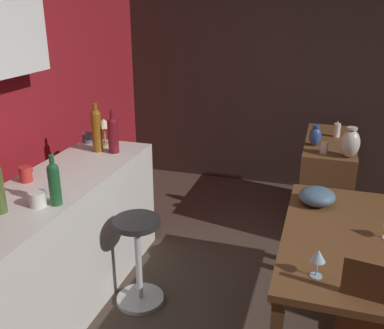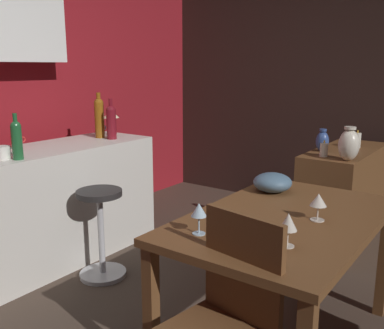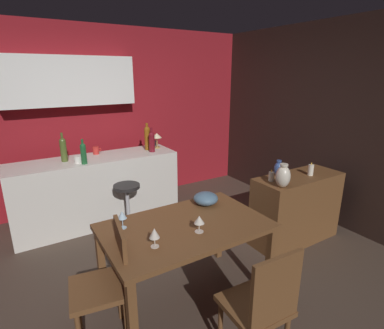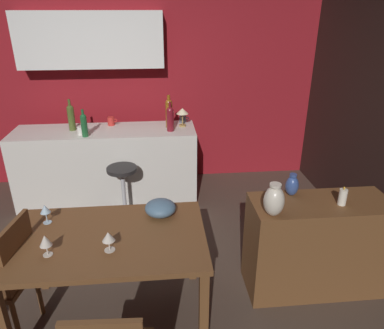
{
  "view_description": "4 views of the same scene",
  "coord_description": "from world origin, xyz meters",
  "px_view_note": "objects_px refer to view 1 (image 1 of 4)",
  "views": [
    {
      "loc": [
        -2.3,
        -0.19,
        2.0
      ],
      "look_at": [
        0.56,
        0.7,
        0.88
      ],
      "focal_mm": 40.77,
      "sensor_mm": 36.0,
      "label": 1
    },
    {
      "loc": [
        -1.94,
        -1.31,
        1.5
      ],
      "look_at": [
        0.52,
        0.47,
        0.81
      ],
      "focal_mm": 40.68,
      "sensor_mm": 36.0,
      "label": 2
    },
    {
      "loc": [
        -1.06,
        -2.39,
        1.96
      ],
      "look_at": [
        0.82,
        0.66,
        0.86
      ],
      "focal_mm": 28.09,
      "sensor_mm": 36.0,
      "label": 3
    },
    {
      "loc": [
        0.46,
        -2.57,
        2.2
      ],
      "look_at": [
        0.77,
        0.69,
        0.76
      ],
      "focal_mm": 33.52,
      "sensor_mm": 36.0,
      "label": 4
    }
  ],
  "objects_px": {
    "cup_white": "(38,199)",
    "pillar_candle_short": "(337,130)",
    "cup_red": "(26,174)",
    "bar_stool": "(138,259)",
    "wine_bottle_green": "(54,182)",
    "wine_bottle_amber": "(97,128)",
    "cup_slate": "(88,138)",
    "pillar_candle_tall": "(324,147)",
    "vase_ceramic_ivory": "(350,143)",
    "vase_ceramic_blue": "(315,136)",
    "sideboard_cabinet": "(326,182)",
    "fruit_bowl": "(317,196)",
    "wine_glass_left": "(318,256)",
    "counter_lamp": "(104,125)",
    "wine_bottle_ruby": "(113,133)",
    "dining_table": "(357,250)"
  },
  "relations": [
    {
      "from": "cup_white",
      "to": "pillar_candle_short",
      "type": "height_order",
      "value": "cup_white"
    },
    {
      "from": "cup_red",
      "to": "bar_stool",
      "type": "bearing_deg",
      "value": -77.23
    },
    {
      "from": "wine_bottle_green",
      "to": "wine_bottle_amber",
      "type": "xyz_separation_m",
      "value": [
        0.93,
        0.24,
        0.04
      ]
    },
    {
      "from": "cup_slate",
      "to": "pillar_candle_tall",
      "type": "relative_size",
      "value": 0.93
    },
    {
      "from": "wine_bottle_amber",
      "to": "vase_ceramic_ivory",
      "type": "distance_m",
      "value": 2.02
    },
    {
      "from": "pillar_candle_short",
      "to": "vase_ceramic_blue",
      "type": "xyz_separation_m",
      "value": [
        -0.33,
        0.18,
        0.02
      ]
    },
    {
      "from": "sideboard_cabinet",
      "to": "wine_bottle_green",
      "type": "distance_m",
      "value": 2.62
    },
    {
      "from": "sideboard_cabinet",
      "to": "vase_ceramic_blue",
      "type": "distance_m",
      "value": 0.55
    },
    {
      "from": "sideboard_cabinet",
      "to": "cup_slate",
      "type": "height_order",
      "value": "cup_slate"
    },
    {
      "from": "fruit_bowl",
      "to": "pillar_candle_tall",
      "type": "height_order",
      "value": "pillar_candle_tall"
    },
    {
      "from": "sideboard_cabinet",
      "to": "cup_red",
      "type": "xyz_separation_m",
      "value": [
        -1.81,
        1.9,
        0.54
      ]
    },
    {
      "from": "wine_glass_left",
      "to": "wine_bottle_green",
      "type": "distance_m",
      "value": 1.49
    },
    {
      "from": "cup_red",
      "to": "counter_lamp",
      "type": "height_order",
      "value": "counter_lamp"
    },
    {
      "from": "wine_bottle_ruby",
      "to": "cup_red",
      "type": "distance_m",
      "value": 0.76
    },
    {
      "from": "wine_bottle_amber",
      "to": "counter_lamp",
      "type": "distance_m",
      "value": 0.16
    },
    {
      "from": "cup_red",
      "to": "vase_ceramic_ivory",
      "type": "height_order",
      "value": "vase_ceramic_ivory"
    },
    {
      "from": "wine_bottle_ruby",
      "to": "vase_ceramic_blue",
      "type": "bearing_deg",
      "value": -58.59
    },
    {
      "from": "wine_bottle_ruby",
      "to": "sideboard_cabinet",
      "type": "bearing_deg",
      "value": -55.52
    },
    {
      "from": "bar_stool",
      "to": "cup_slate",
      "type": "bearing_deg",
      "value": 46.5
    },
    {
      "from": "pillar_candle_tall",
      "to": "pillar_candle_short",
      "type": "bearing_deg",
      "value": -10.67
    },
    {
      "from": "sideboard_cabinet",
      "to": "wine_bottle_green",
      "type": "height_order",
      "value": "wine_bottle_green"
    },
    {
      "from": "bar_stool",
      "to": "wine_glass_left",
      "type": "bearing_deg",
      "value": -110.74
    },
    {
      "from": "wine_glass_left",
      "to": "pillar_candle_short",
      "type": "relative_size",
      "value": 0.97
    },
    {
      "from": "sideboard_cabinet",
      "to": "fruit_bowl",
      "type": "bearing_deg",
      "value": 176.89
    },
    {
      "from": "wine_glass_left",
      "to": "wine_bottle_green",
      "type": "bearing_deg",
      "value": 88.38
    },
    {
      "from": "wine_bottle_ruby",
      "to": "pillar_candle_short",
      "type": "height_order",
      "value": "wine_bottle_ruby"
    },
    {
      "from": "wine_glass_left",
      "to": "counter_lamp",
      "type": "distance_m",
      "value": 2.08
    },
    {
      "from": "sideboard_cabinet",
      "to": "wine_bottle_ruby",
      "type": "height_order",
      "value": "wine_bottle_ruby"
    },
    {
      "from": "vase_ceramic_ivory",
      "to": "dining_table",
      "type": "bearing_deg",
      "value": -178.04
    },
    {
      "from": "vase_ceramic_blue",
      "to": "pillar_candle_short",
      "type": "bearing_deg",
      "value": -28.93
    },
    {
      "from": "sideboard_cabinet",
      "to": "counter_lamp",
      "type": "relative_size",
      "value": 4.98
    },
    {
      "from": "pillar_candle_tall",
      "to": "wine_bottle_green",
      "type": "bearing_deg",
      "value": 138.47
    },
    {
      "from": "wine_bottle_amber",
      "to": "cup_slate",
      "type": "height_order",
      "value": "wine_bottle_amber"
    },
    {
      "from": "wine_bottle_ruby",
      "to": "pillar_candle_short",
      "type": "xyz_separation_m",
      "value": [
        1.24,
        -1.66,
        -0.17
      ]
    },
    {
      "from": "bar_stool",
      "to": "wine_bottle_ruby",
      "type": "bearing_deg",
      "value": 37.74
    },
    {
      "from": "bar_stool",
      "to": "vase_ceramic_blue",
      "type": "relative_size",
      "value": 3.5
    },
    {
      "from": "wine_bottle_ruby",
      "to": "cup_white",
      "type": "xyz_separation_m",
      "value": [
        -0.99,
        -0.02,
        -0.11
      ]
    },
    {
      "from": "wine_glass_left",
      "to": "wine_bottle_amber",
      "type": "height_order",
      "value": "wine_bottle_amber"
    },
    {
      "from": "wine_glass_left",
      "to": "dining_table",
      "type": "bearing_deg",
      "value": -25.39
    },
    {
      "from": "dining_table",
      "to": "vase_ceramic_ivory",
      "type": "relative_size",
      "value": 5.42
    },
    {
      "from": "sideboard_cabinet",
      "to": "wine_bottle_amber",
      "type": "height_order",
      "value": "wine_bottle_amber"
    },
    {
      "from": "wine_bottle_green",
      "to": "counter_lamp",
      "type": "height_order",
      "value": "wine_bottle_green"
    },
    {
      "from": "cup_red",
      "to": "wine_bottle_ruby",
      "type": "bearing_deg",
      "value": -21.81
    },
    {
      "from": "wine_bottle_green",
      "to": "wine_bottle_amber",
      "type": "distance_m",
      "value": 0.96
    },
    {
      "from": "wine_bottle_green",
      "to": "pillar_candle_short",
      "type": "bearing_deg",
      "value": -35.62
    },
    {
      "from": "pillar_candle_short",
      "to": "vase_ceramic_ivory",
      "type": "height_order",
      "value": "vase_ceramic_ivory"
    },
    {
      "from": "wine_bottle_green",
      "to": "wine_bottle_ruby",
      "type": "distance_m",
      "value": 0.95
    },
    {
      "from": "dining_table",
      "to": "sideboard_cabinet",
      "type": "relative_size",
      "value": 1.24
    },
    {
      "from": "cup_slate",
      "to": "cup_red",
      "type": "bearing_deg",
      "value": -176.93
    },
    {
      "from": "fruit_bowl",
      "to": "counter_lamp",
      "type": "bearing_deg",
      "value": 80.23
    }
  ]
}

